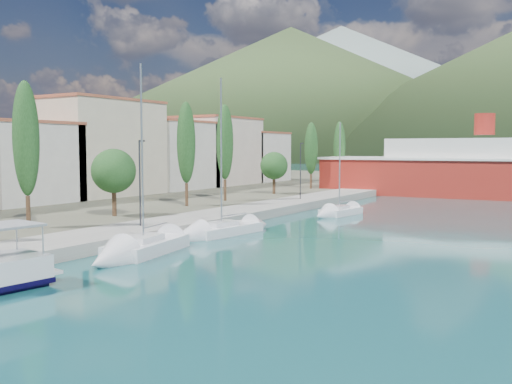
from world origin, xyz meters
The scene contains 9 objects.
ground centered at (0.00, 120.00, 0.00)m, with size 1400.00×1400.00×0.00m, color #195256.
quay centered at (-9.00, 26.00, 0.40)m, with size 5.00×88.00×0.80m, color gray.
land_strip centered at (-47.00, 36.00, 0.35)m, with size 70.00×148.00×0.70m, color #565644.
town_buildings centered at (-32.00, 36.91, 5.57)m, with size 9.20×69.20×11.30m.
tree_row centered at (-15.43, 30.15, 5.75)m, with size 3.63×64.93×10.27m.
lamp_posts centered at (-9.00, 14.16, 4.08)m, with size 0.15×47.35×6.06m.
sailboat_near centered at (-4.02, 6.60, 0.33)m, with size 4.05×8.80×12.18m.
sailboat_mid centered at (-4.85, 15.18, 0.30)m, with size 3.31×8.65×12.13m.
sailboat_far centered at (-2.33, 31.35, 0.27)m, with size 3.01×6.69×9.48m.
Camera 1 is at (18.77, -16.91, 6.30)m, focal length 40.00 mm.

